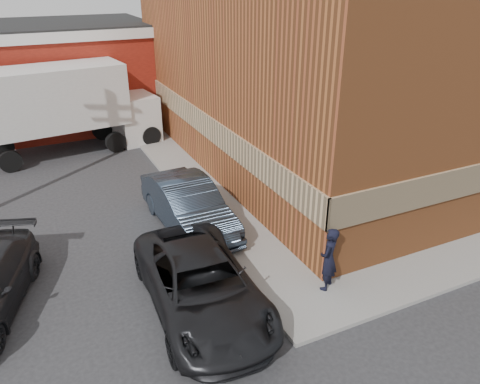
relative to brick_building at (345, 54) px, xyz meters
name	(u,v)px	position (x,y,z in m)	size (l,w,h in m)	color
ground	(277,299)	(-8.50, -9.00, -4.68)	(90.00, 90.00, 0.00)	#28282B
brick_building	(345,54)	(0.00, 0.00, 0.00)	(14.25, 18.25, 9.36)	#9D5328
sidewalk_west	(187,176)	(-7.90, 0.00, -4.62)	(1.80, 18.00, 0.12)	gray
warehouse	(3,78)	(-14.50, 11.00, -1.87)	(16.30, 8.30, 5.60)	maroon
man	(329,259)	(-7.06, -9.25, -3.63)	(0.68, 0.45, 1.87)	black
sedan	(188,206)	(-9.30, -4.20, -3.83)	(1.80, 5.16, 1.70)	#283342
suv_a	(201,285)	(-10.49, -8.50, -3.89)	(2.62, 5.69, 1.58)	black
box_truck	(71,103)	(-11.68, 5.42, -2.26)	(8.76, 3.50, 4.21)	silver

